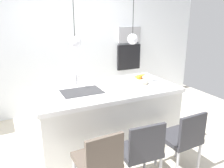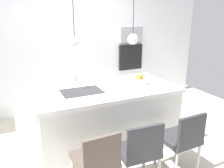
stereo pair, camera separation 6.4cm
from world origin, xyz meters
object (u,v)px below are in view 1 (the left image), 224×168
at_px(microwave, 129,35).
at_px(chair_near, 99,161).
at_px(oven, 129,57).
at_px(chair_middle, 141,150).
at_px(fruit_bowl, 138,81).
at_px(chair_far, 182,137).

distance_m(microwave, chair_near, 3.31).
relative_size(microwave, chair_near, 0.63).
distance_m(microwave, oven, 0.50).
bearing_deg(microwave, chair_middle, -116.59).
distance_m(oven, chair_near, 3.19).
relative_size(fruit_bowl, oven, 0.54).
distance_m(chair_near, chair_far, 1.12).
bearing_deg(chair_far, chair_near, -179.94).
relative_size(oven, chair_far, 0.66).
bearing_deg(oven, microwave, 0.00).
bearing_deg(oven, chair_near, -125.09).
relative_size(fruit_bowl, chair_middle, 0.36).
bearing_deg(microwave, fruit_bowl, -114.61).
bearing_deg(chair_far, fruit_bowl, 91.85).
bearing_deg(chair_middle, chair_near, -179.67).
relative_size(chair_near, chair_middle, 1.02).
bearing_deg(fruit_bowl, chair_middle, -119.56).
height_order(chair_near, chair_far, chair_near).
bearing_deg(chair_far, oven, 75.07).
height_order(fruit_bowl, oven, oven).
relative_size(fruit_bowl, microwave, 0.56).
bearing_deg(oven, chair_far, -104.93).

